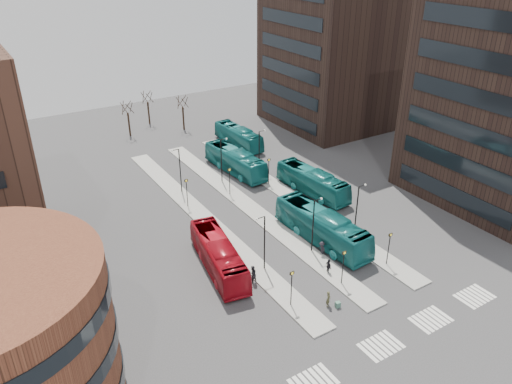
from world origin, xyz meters
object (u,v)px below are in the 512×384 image
teal_bus_c (312,182)px  teal_bus_d (238,136)px  teal_bus_a (322,227)px  red_bus (219,255)px  commuter_b (329,266)px  commuter_c (322,249)px  suitcase (338,305)px  teal_bus_b (235,161)px  commuter_a (252,274)px  traveller (328,299)px

teal_bus_c → teal_bus_d: bearing=84.1°
teal_bus_a → red_bus: bearing=169.9°
commuter_b → teal_bus_c: bearing=-21.4°
teal_bus_a → commuter_c: 2.97m
red_bus → commuter_b: (8.86, -6.50, -0.79)m
suitcase → teal_bus_b: teal_bus_b is taller
commuter_a → teal_bus_b: bearing=-119.9°
commuter_a → commuter_b: 7.69m
teal_bus_a → teal_bus_d: teal_bus_a is taller
traveller → red_bus: bearing=83.2°
suitcase → commuter_b: (2.53, 4.45, 0.54)m
suitcase → teal_bus_a: teal_bus_a is taller
commuter_b → commuter_a: bearing=80.1°
red_bus → commuter_b: red_bus is taller
traveller → commuter_a: bearing=85.7°
suitcase → commuter_b: commuter_b is taller
teal_bus_b → commuter_a: teal_bus_b is taller
commuter_b → commuter_c: size_ratio=1.01×
red_bus → commuter_c: size_ratio=7.12×
suitcase → traveller: bearing=145.0°
teal_bus_b → red_bus: bearing=-128.5°
commuter_a → commuter_c: 8.61m
suitcase → teal_bus_c: size_ratio=0.05×
suitcase → commuter_b: size_ratio=0.34×
teal_bus_a → traveller: (-6.33, -8.93, -1.01)m
teal_bus_d → teal_bus_a: bearing=-105.1°
teal_bus_b → traveller: teal_bus_b is taller
commuter_a → commuter_b: bearing=155.4°
red_bus → teal_bus_b: teal_bus_b is taller
teal_bus_a → suitcase: bearing=-124.3°
commuter_b → suitcase: bearing=161.4°
teal_bus_a → teal_bus_b: (1.03, 20.81, -0.13)m
red_bus → teal_bus_d: bearing=66.3°
red_bus → teal_bus_a: bearing=3.1°
suitcase → red_bus: bearing=128.8°
commuter_c → suitcase: bearing=-25.5°
suitcase → teal_bus_c: (11.95, 19.31, 1.34)m
teal_bus_b → commuter_a: size_ratio=6.40×
commuter_b → teal_bus_b: bearing=1.8°
suitcase → commuter_a: bearing=131.7°
red_bus → commuter_c: 10.93m
commuter_a → red_bus: bearing=-69.8°
red_bus → teal_bus_d: (18.57, 28.01, -0.09)m
teal_bus_a → commuter_a: size_ratio=6.88×
suitcase → commuter_c: bearing=70.5°
teal_bus_c → commuter_c: (-7.99, -11.97, -0.80)m
suitcase → red_bus: (-6.33, 10.95, 1.33)m
teal_bus_a → commuter_c: bearing=-131.7°
teal_bus_b → traveller: bearing=-108.4°
teal_bus_b → teal_bus_d: size_ratio=1.10×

